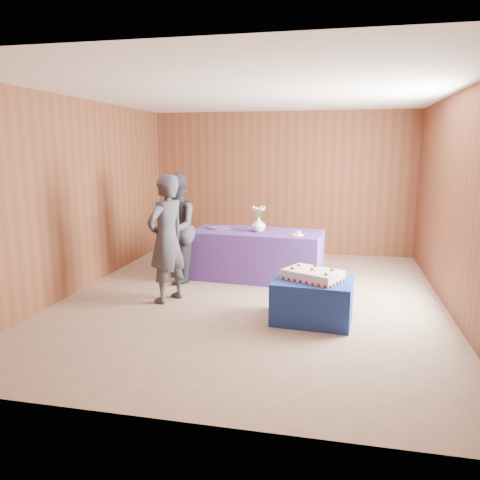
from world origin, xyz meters
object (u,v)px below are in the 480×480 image
(vase, at_px, (259,224))
(guest_left, at_px, (166,239))
(serving_table, at_px, (257,255))
(sheet_cake, at_px, (313,275))
(guest_right, at_px, (175,229))
(cake_table, at_px, (313,300))

(vase, height_order, guest_left, guest_left)
(serving_table, height_order, vase, vase)
(sheet_cake, bearing_deg, guest_left, -163.39)
(guest_right, bearing_deg, guest_left, -3.95)
(sheet_cake, height_order, vase, vase)
(guest_left, bearing_deg, serving_table, 168.60)
(sheet_cake, bearing_deg, vase, 145.77)
(sheet_cake, bearing_deg, guest_right, 176.52)
(vase, distance_m, guest_left, 1.65)
(cake_table, relative_size, sheet_cake, 1.16)
(cake_table, xyz_separation_m, vase, (-0.94, 1.67, 0.61))
(serving_table, relative_size, sheet_cake, 2.57)
(guest_right, bearing_deg, cake_table, 43.32)
(cake_table, xyz_separation_m, guest_right, (-2.13, 1.23, 0.57))
(cake_table, distance_m, sheet_cake, 0.31)
(sheet_cake, xyz_separation_m, vase, (-0.93, 1.65, 0.31))
(serving_table, distance_m, vase, 0.49)
(cake_table, height_order, serving_table, serving_table)
(guest_right, bearing_deg, serving_table, 95.68)
(vase, xyz_separation_m, guest_right, (-1.19, -0.44, -0.04))
(vase, relative_size, guest_left, 0.13)
(vase, distance_m, guest_right, 1.27)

